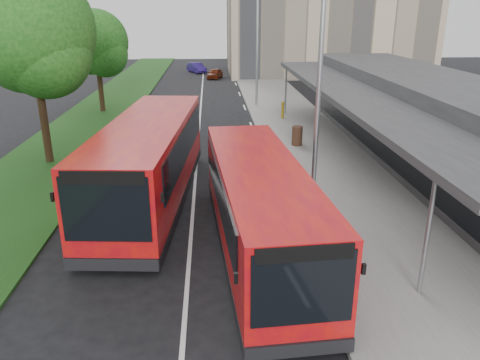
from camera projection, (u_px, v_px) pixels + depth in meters
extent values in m
plane|color=black|center=(190.00, 248.00, 14.37)|extent=(120.00, 120.00, 0.00)
cube|color=gray|center=(284.00, 111.00, 33.47)|extent=(5.00, 80.00, 0.15)
cube|color=#184416|center=(100.00, 114.00, 32.69)|extent=(5.00, 80.00, 0.10)
cube|color=silver|center=(199.00, 130.00, 28.44)|extent=(0.12, 70.00, 0.01)
cube|color=silver|center=(309.00, 279.00, 12.69)|extent=(0.12, 2.00, 0.01)
cube|color=silver|center=(278.00, 197.00, 18.32)|extent=(0.12, 2.00, 0.01)
cube|color=silver|center=(262.00, 153.00, 23.95)|extent=(0.12, 2.00, 0.01)
cube|color=silver|center=(251.00, 126.00, 29.58)|extent=(0.12, 2.00, 0.01)
cube|color=silver|center=(245.00, 107.00, 35.20)|extent=(0.12, 2.00, 0.01)
cube|color=silver|center=(240.00, 94.00, 40.83)|extent=(0.12, 2.00, 0.01)
cube|color=silver|center=(236.00, 84.00, 46.46)|extent=(0.12, 2.00, 0.01)
cube|color=silver|center=(233.00, 76.00, 52.09)|extent=(0.12, 2.00, 0.01)
cube|color=silver|center=(230.00, 70.00, 57.71)|extent=(0.12, 2.00, 0.01)
cube|color=#2D2D2F|center=(431.00, 121.00, 21.86)|extent=(5.00, 26.00, 4.00)
cube|color=black|center=(377.00, 130.00, 21.84)|extent=(0.06, 24.00, 2.20)
cube|color=#2D2D2F|center=(353.00, 94.00, 21.18)|extent=(2.80, 26.00, 0.25)
cylinder|color=gray|center=(427.00, 239.00, 11.35)|extent=(0.12, 0.12, 3.30)
cylinder|color=gray|center=(286.00, 92.00, 31.98)|extent=(0.12, 0.12, 3.30)
cylinder|color=#362115|center=(44.00, 118.00, 21.65)|extent=(0.36, 0.36, 4.34)
sphere|color=#144612|center=(31.00, 29.00, 20.30)|extent=(5.52, 5.52, 5.52)
sphere|color=#144612|center=(45.00, 53.00, 20.30)|extent=(3.94, 3.94, 3.94)
sphere|color=#144612|center=(26.00, 45.00, 20.98)|extent=(4.34, 4.34, 4.34)
cylinder|color=#362115|center=(101.00, 88.00, 33.06)|extent=(0.36, 0.36, 3.44)
sphere|color=#144612|center=(96.00, 42.00, 31.99)|extent=(4.38, 4.38, 4.38)
sphere|color=#144612|center=(105.00, 54.00, 31.92)|extent=(3.13, 3.13, 3.13)
sphere|color=#144612|center=(91.00, 50.00, 32.62)|extent=(3.44, 3.44, 3.44)
cylinder|color=gray|center=(318.00, 100.00, 15.08)|extent=(0.16, 0.16, 8.00)
cylinder|color=gray|center=(257.00, 50.00, 33.84)|extent=(0.16, 0.16, 8.00)
cube|color=red|center=(260.00, 205.00, 13.66)|extent=(2.97, 9.78, 2.43)
cube|color=black|center=(259.00, 241.00, 14.06)|extent=(2.99, 9.81, 0.28)
cube|color=black|center=(303.00, 289.00, 9.06)|extent=(2.07, 0.19, 1.61)
cube|color=black|center=(238.00, 147.00, 18.03)|extent=(2.02, 0.19, 1.19)
cube|color=black|center=(219.00, 189.00, 13.62)|extent=(0.63, 8.25, 1.10)
cube|color=black|center=(297.00, 185.00, 13.91)|extent=(0.63, 8.25, 1.10)
cube|color=black|center=(300.00, 349.00, 9.53)|extent=(2.30, 0.24, 0.32)
cube|color=black|center=(305.00, 254.00, 8.78)|extent=(1.93, 0.17, 0.32)
cube|color=black|center=(236.00, 278.00, 9.01)|extent=(0.09, 0.09, 0.23)
cube|color=black|center=(364.00, 269.00, 9.33)|extent=(0.09, 0.09, 0.23)
cylinder|color=black|center=(242.00, 302.00, 11.01)|extent=(0.33, 0.84, 0.83)
cylinder|color=black|center=(321.00, 296.00, 11.25)|extent=(0.33, 0.84, 0.83)
cylinder|color=black|center=(218.00, 201.00, 16.83)|extent=(0.33, 0.84, 0.83)
cylinder|color=black|center=(270.00, 198.00, 17.07)|extent=(0.33, 0.84, 0.83)
cube|color=red|center=(149.00, 158.00, 17.32)|extent=(3.52, 11.06, 2.75)
cube|color=black|center=(152.00, 192.00, 17.78)|extent=(3.55, 11.09, 0.31)
cube|color=black|center=(106.00, 210.00, 12.09)|extent=(2.33, 0.25, 1.81)
cube|color=black|center=(172.00, 115.00, 22.30)|extent=(2.28, 0.25, 1.35)
cube|color=black|center=(115.00, 143.00, 17.47)|extent=(0.86, 9.30, 1.24)
cube|color=black|center=(185.00, 143.00, 17.41)|extent=(0.86, 9.30, 1.24)
cube|color=black|center=(111.00, 265.00, 12.63)|extent=(2.59, 0.30, 0.36)
cube|color=black|center=(102.00, 178.00, 11.78)|extent=(2.17, 0.23, 0.36)
cube|color=black|center=(52.00, 197.00, 12.25)|extent=(0.09, 0.09, 0.26)
cube|color=black|center=(162.00, 198.00, 12.18)|extent=(0.09, 0.09, 0.26)
cylinder|color=black|center=(94.00, 231.00, 14.46)|extent=(0.39, 0.96, 0.93)
cylinder|color=black|center=(164.00, 231.00, 14.42)|extent=(0.39, 0.96, 0.93)
cylinder|color=black|center=(143.00, 161.00, 21.08)|extent=(0.39, 0.96, 0.93)
cylinder|color=black|center=(191.00, 162.00, 21.04)|extent=(0.39, 0.96, 0.93)
cylinder|color=#3B2318|center=(297.00, 136.00, 24.66)|extent=(0.57, 0.57, 1.01)
cylinder|color=yellow|center=(283.00, 110.00, 30.81)|extent=(0.22, 0.22, 1.09)
imported|color=#581C0C|center=(215.00, 73.00, 50.07)|extent=(1.99, 3.32, 1.06)
imported|color=navy|center=(197.00, 68.00, 54.73)|extent=(2.52, 3.63, 1.14)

